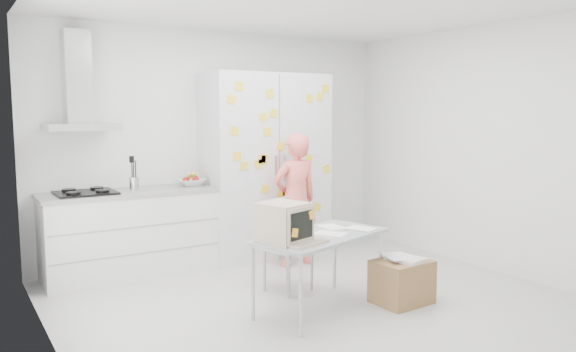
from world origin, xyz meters
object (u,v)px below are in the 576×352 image
desk (298,229)px  chair (283,239)px  person (295,200)px  cardboard_box (402,281)px

desk → chair: size_ratio=1.56×
desk → chair: bearing=51.5°
person → desk: person is taller
chair → cardboard_box: size_ratio=1.74×
person → chair: (-0.58, -0.68, -0.25)m
desk → chair: (0.28, 0.71, -0.26)m
chair → cardboard_box: 1.21m
person → desk: 1.63m
cardboard_box → desk: bearing=168.2°
cardboard_box → chair: bearing=128.3°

